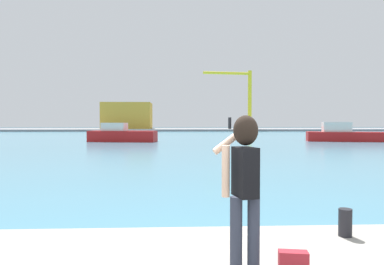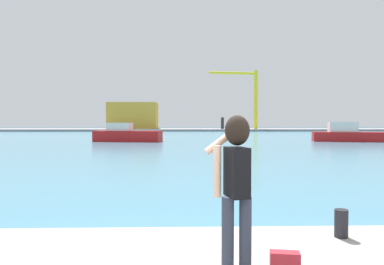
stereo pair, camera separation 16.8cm
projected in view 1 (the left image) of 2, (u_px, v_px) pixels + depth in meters
The scene contains 10 objects.
ground_plane at pixel (181, 137), 53.52m from camera, with size 220.00×220.00×0.00m, color #334751.
harbor_water at pixel (181, 136), 55.51m from camera, with size 140.00×100.00×0.02m, color teal.
far_shore_dock at pixel (179, 130), 95.45m from camera, with size 140.00×20.00×0.52m, color gray.
person_photographer at pixel (244, 175), 3.95m from camera, with size 0.53×0.54×1.74m.
handbag at pixel (293, 262), 3.85m from camera, with size 0.32×0.14×0.24m, color maroon.
harbor_bollard at pixel (345, 223), 5.09m from camera, with size 0.19×0.19×0.40m, color black.
boat_moored at pixel (121, 135), 40.46m from camera, with size 8.04×3.59×2.18m.
boat_moored_2 at pixel (344, 135), 41.15m from camera, with size 9.19×4.46×2.26m.
warehouse_left at pixel (127, 116), 95.55m from camera, with size 12.95×9.64×7.04m, color gold.
port_crane at pixel (243, 92), 91.59m from camera, with size 12.96×2.45×15.29m.
Camera 1 is at (-0.74, -3.49, 2.26)m, focal length 32.73 mm.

